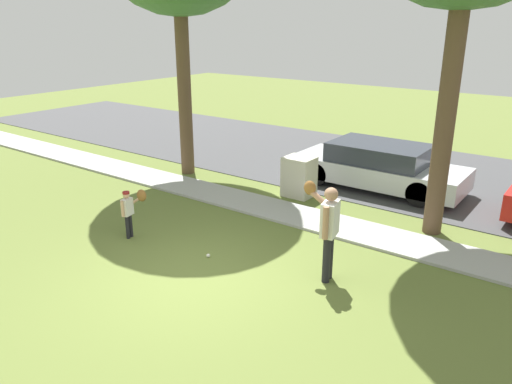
% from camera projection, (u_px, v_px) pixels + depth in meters
% --- Properties ---
extents(ground_plane, '(48.00, 48.00, 0.00)m').
position_uv_depth(ground_plane, '(296.00, 218.00, 11.50)').
color(ground_plane, olive).
extents(sidewalk_strip, '(36.00, 1.20, 0.06)m').
position_uv_depth(sidewalk_strip, '(299.00, 216.00, 11.57)').
color(sidewalk_strip, '#A3A39E').
rests_on(sidewalk_strip, ground).
extents(road_surface, '(36.00, 6.80, 0.02)m').
position_uv_depth(road_surface, '(383.00, 168.00, 15.38)').
color(road_surface, '#424244').
rests_on(road_surface, ground).
extents(person_adult, '(0.78, 0.61, 1.73)m').
position_uv_depth(person_adult, '(328.00, 224.00, 8.47)').
color(person_adult, black).
rests_on(person_adult, ground).
extents(person_child, '(0.45, 0.48, 1.07)m').
position_uv_depth(person_child, '(131.00, 207.00, 10.26)').
color(person_child, black).
rests_on(person_child, ground).
extents(baseball, '(0.07, 0.07, 0.07)m').
position_uv_depth(baseball, '(208.00, 256.00, 9.60)').
color(baseball, white).
rests_on(baseball, ground).
extents(utility_cabinet, '(0.75, 0.64, 1.04)m').
position_uv_depth(utility_cabinet, '(299.00, 177.00, 12.82)').
color(utility_cabinet, beige).
rests_on(utility_cabinet, ground).
extents(parked_sedan_silver, '(4.60, 1.80, 1.23)m').
position_uv_depth(parked_sedan_silver, '(378.00, 166.00, 13.39)').
color(parked_sedan_silver, silver).
rests_on(parked_sedan_silver, road_surface).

